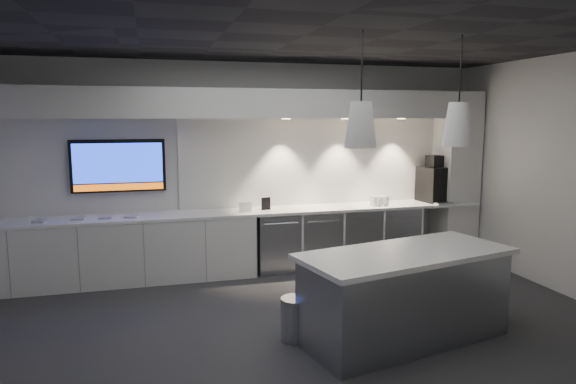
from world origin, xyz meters
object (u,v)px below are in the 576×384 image
object	(u,v)px
wall_tv	(118,166)
bin	(296,319)
coffee_machine	(434,183)
island	(405,295)

from	to	relation	value
wall_tv	bin	bearing A→B (deg)	-56.21
bin	coffee_machine	world-z (taller)	coffee_machine
wall_tv	coffee_machine	world-z (taller)	wall_tv
wall_tv	bin	size ratio (longest dim) A/B	2.88
wall_tv	island	bearing A→B (deg)	-45.97
island	coffee_machine	distance (m)	3.36
wall_tv	island	world-z (taller)	wall_tv
coffee_machine	island	bearing A→B (deg)	-133.72
island	coffee_machine	size ratio (longest dim) A/B	3.17
wall_tv	island	xyz separation A→B (m)	(2.82, -2.92, -1.10)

